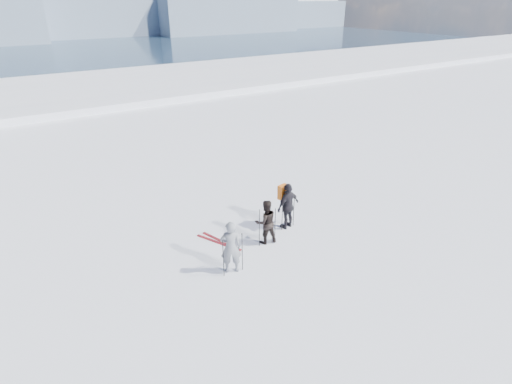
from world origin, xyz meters
The scene contains 8 objects.
lake_basin centered at (0.00, 30.00, -6.50)m, with size 820.00×820.00×71.62m.
far_mountain_range centered at (29.60, 454.78, -7.19)m, with size 770.00×110.00×53.00m.
skier_grey centered at (-4.07, 1.73, 0.84)m, with size 0.61×0.40×1.67m, color gray.
skier_dark centered at (-2.35, 2.48, 0.76)m, with size 0.74×0.58×1.52m, color black.
skier_pack centered at (-1.18, 2.85, 0.84)m, with size 0.99×0.41×1.68m, color black.
backpack centered at (-1.23, 3.10, 1.94)m, with size 0.36×0.20×0.51m, color orange.
ski_poles centered at (-2.58, 2.25, 0.62)m, with size 3.46×1.25×1.35m.
skis_loose centered at (-3.65, 3.27, 0.01)m, with size 0.86×1.64×0.03m.
Camera 1 is at (-8.64, -6.76, 7.32)m, focal length 28.00 mm.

